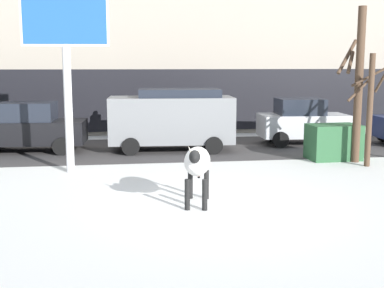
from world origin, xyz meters
The scene contains 12 objects.
ground_plane centered at (0.00, 0.00, 0.00)m, with size 120.00×120.00×0.00m, color white.
road_strip centered at (0.00, 8.28, 0.00)m, with size 60.00×5.60×0.01m, color #423F3F.
cow_holstein centered at (-0.34, 0.42, 1.00)m, with size 0.88×1.94×1.54m.
billboard centered at (-3.58, 4.50, 4.31)m, with size 2.53×0.43×5.56m.
car_black_sedan centered at (-5.48, 8.40, 0.91)m, with size 4.29×2.16×1.84m.
car_grey_van centered at (-0.15, 7.94, 1.24)m, with size 4.70×2.31×2.32m.
car_silver_hatchback centered at (5.23, 8.71, 0.93)m, with size 3.59×2.07×1.86m.
pedestrian_near_billboard centered at (-6.60, 10.95, 0.88)m, with size 0.36×0.24×1.73m.
pedestrian_by_cars centered at (-2.45, 10.95, 0.88)m, with size 0.36×0.24×1.73m.
bare_tree_left_lot centered at (5.74, 4.13, 1.94)m, with size 1.27×1.09×3.56m.
bare_tree_right_lot centered at (5.64, 4.83, 2.60)m, with size 0.94×0.87×5.06m.
dumpster centered at (5.13, 5.36, 0.60)m, with size 1.70×1.10×1.20m, color #285633.
Camera 1 is at (-2.03, -10.78, 3.22)m, focal length 47.14 mm.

